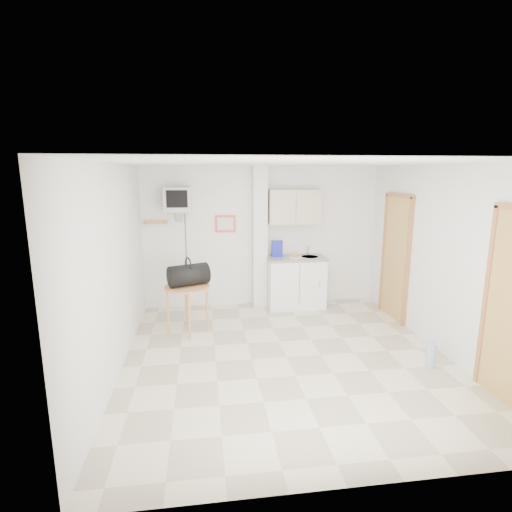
{
  "coord_description": "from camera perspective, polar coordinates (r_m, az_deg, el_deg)",
  "views": [
    {
      "loc": [
        -1.06,
        -4.78,
        2.4
      ],
      "look_at": [
        -0.33,
        0.6,
        1.25
      ],
      "focal_mm": 28.0,
      "sensor_mm": 36.0,
      "label": 1
    }
  ],
  "objects": [
    {
      "name": "ground",
      "position": [
        5.45,
        4.41,
        -14.2
      ],
      "size": [
        4.5,
        4.5,
        0.0
      ],
      "primitive_type": "plane",
      "color": "beige",
      "rests_on": "ground"
    },
    {
      "name": "room_envelope",
      "position": [
        5.11,
        7.11,
        2.16
      ],
      "size": [
        4.24,
        4.54,
        2.55
      ],
      "color": "white",
      "rests_on": "ground"
    },
    {
      "name": "kitchenette",
      "position": [
        7.15,
        5.63,
        -0.99
      ],
      "size": [
        1.03,
        0.58,
        2.1
      ],
      "color": "white",
      "rests_on": "ground"
    },
    {
      "name": "crt_television",
      "position": [
        6.83,
        -11.12,
        7.84
      ],
      "size": [
        0.44,
        0.45,
        2.15
      ],
      "color": "slate",
      "rests_on": "ground"
    },
    {
      "name": "round_table",
      "position": [
        6.09,
        -9.82,
        -5.07
      ],
      "size": [
        0.67,
        0.67,
        0.72
      ],
      "rotation": [
        0.0,
        0.0,
        0.11
      ],
      "color": "#A5753D",
      "rests_on": "ground"
    },
    {
      "name": "duffel_bag",
      "position": [
        6.06,
        -9.61,
        -2.66
      ],
      "size": [
        0.66,
        0.52,
        0.43
      ],
      "rotation": [
        0.0,
        0.0,
        0.39
      ],
      "color": "black",
      "rests_on": "round_table"
    },
    {
      "name": "water_bottle",
      "position": [
        5.58,
        23.74,
        -12.8
      ],
      "size": [
        0.12,
        0.12,
        0.35
      ],
      "color": "#93ACCB",
      "rests_on": "ground"
    }
  ]
}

